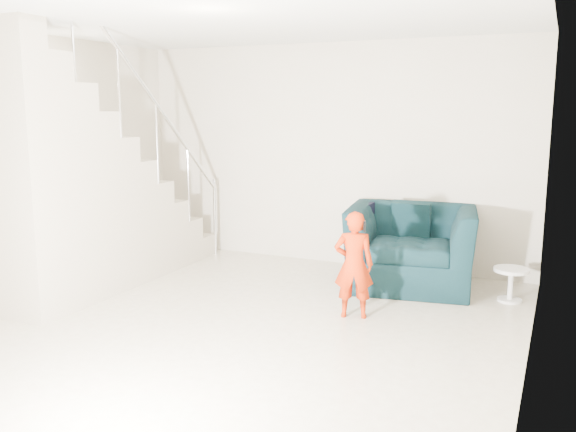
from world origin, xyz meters
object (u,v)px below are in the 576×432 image
Objects in this scene: toddler at (354,265)px; side_table at (511,279)px; armchair at (411,246)px; staircase at (77,202)px.

toddler is 2.91× the size of side_table.
armchair is at bearing 171.95° from side_table.
toddler reaches higher than armchair.
armchair is at bearing -118.88° from toddler.
side_table is at bearing -17.07° from armchair.
toddler is 1.72m from side_table.
side_table is 0.10× the size of staircase.
armchair is 0.37× the size of staircase.
toddler is at bearing 6.78° from staircase.
staircase reaches higher than toddler.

